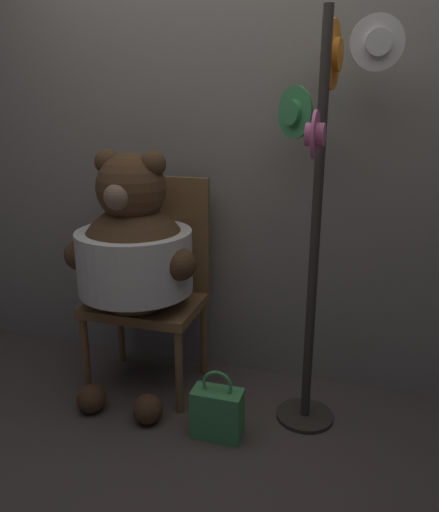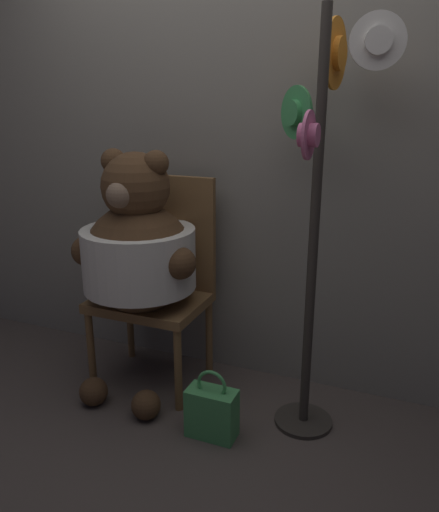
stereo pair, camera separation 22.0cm
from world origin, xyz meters
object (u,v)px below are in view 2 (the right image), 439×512
chair (157,274)px  handbag_on_ground (212,412)px  hat_display_rack (320,190)px  teddy_bear (138,252)px

chair → handbag_on_ground: (0.50, -0.41, -0.48)m
chair → hat_display_rack: size_ratio=0.60×
chair → handbag_on_ground: 0.81m
chair → teddy_bear: bearing=-93.8°
teddy_bear → hat_display_rack: hat_display_rack is taller
teddy_bear → handbag_on_ground: teddy_bear is taller
hat_display_rack → handbag_on_ground: hat_display_rack is taller
teddy_bear → handbag_on_ground: size_ratio=3.77×
chair → teddy_bear: teddy_bear is taller
chair → teddy_bear: size_ratio=0.88×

